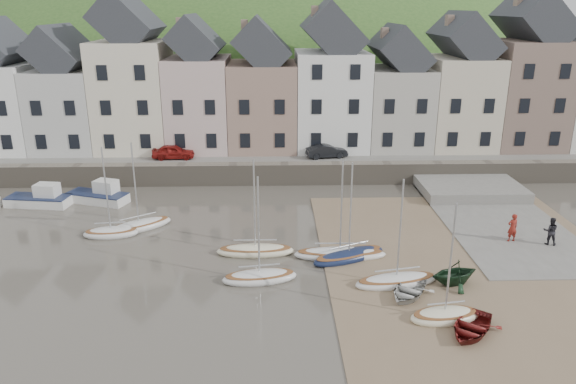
{
  "coord_description": "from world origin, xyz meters",
  "views": [
    {
      "loc": [
        -0.93,
        -27.73,
        14.6
      ],
      "look_at": [
        0.0,
        6.0,
        3.0
      ],
      "focal_mm": 34.08,
      "sensor_mm": 36.0,
      "label": 1
    }
  ],
  "objects_px": {
    "person_dark": "(551,231)",
    "car_left": "(173,152)",
    "rowboat_white": "(408,291)",
    "car_right": "(327,151)",
    "rowboat_red": "(471,327)",
    "sailboat_0": "(139,226)",
    "rowboat_green": "(454,273)",
    "person_red": "(513,228)"
  },
  "relations": [
    {
      "from": "person_dark",
      "to": "car_left",
      "type": "bearing_deg",
      "value": -14.84
    },
    {
      "from": "rowboat_white",
      "to": "car_right",
      "type": "bearing_deg",
      "value": 131.6
    },
    {
      "from": "rowboat_red",
      "to": "car_left",
      "type": "xyz_separation_m",
      "value": [
        -18.03,
        25.5,
        1.84
      ]
    },
    {
      "from": "sailboat_0",
      "to": "person_dark",
      "type": "distance_m",
      "value": 27.02
    },
    {
      "from": "rowboat_white",
      "to": "car_left",
      "type": "distance_m",
      "value": 27.23
    },
    {
      "from": "rowboat_green",
      "to": "person_red",
      "type": "height_order",
      "value": "person_red"
    },
    {
      "from": "rowboat_white",
      "to": "rowboat_red",
      "type": "height_order",
      "value": "rowboat_red"
    },
    {
      "from": "sailboat_0",
      "to": "car_left",
      "type": "distance_m",
      "value": 12.49
    },
    {
      "from": "rowboat_white",
      "to": "car_right",
      "type": "distance_m",
      "value": 22.2
    },
    {
      "from": "sailboat_0",
      "to": "person_dark",
      "type": "relative_size",
      "value": 3.47
    },
    {
      "from": "rowboat_green",
      "to": "rowboat_red",
      "type": "relative_size",
      "value": 0.84
    },
    {
      "from": "car_left",
      "to": "sailboat_0",
      "type": "bearing_deg",
      "value": 176.54
    },
    {
      "from": "rowboat_green",
      "to": "person_dark",
      "type": "distance_m",
      "value": 9.17
    },
    {
      "from": "rowboat_red",
      "to": "rowboat_green",
      "type": "bearing_deg",
      "value": 119.62
    },
    {
      "from": "person_dark",
      "to": "car_right",
      "type": "xyz_separation_m",
      "value": [
        -12.74,
        15.82,
        1.17
      ]
    },
    {
      "from": "rowboat_green",
      "to": "person_dark",
      "type": "height_order",
      "value": "person_dark"
    },
    {
      "from": "person_red",
      "to": "car_left",
      "type": "relative_size",
      "value": 0.51
    },
    {
      "from": "rowboat_green",
      "to": "car_right",
      "type": "bearing_deg",
      "value": 176.83
    },
    {
      "from": "sailboat_0",
      "to": "person_dark",
      "type": "bearing_deg",
      "value": -7.43
    },
    {
      "from": "car_left",
      "to": "rowboat_red",
      "type": "bearing_deg",
      "value": -146.47
    },
    {
      "from": "rowboat_red",
      "to": "person_dark",
      "type": "xyz_separation_m",
      "value": [
        8.38,
        9.68,
        0.64
      ]
    },
    {
      "from": "person_red",
      "to": "person_dark",
      "type": "relative_size",
      "value": 1.03
    },
    {
      "from": "sailboat_0",
      "to": "rowboat_green",
      "type": "xyz_separation_m",
      "value": [
        19.08,
        -8.47,
        0.52
      ]
    },
    {
      "from": "sailboat_0",
      "to": "rowboat_green",
      "type": "distance_m",
      "value": 20.88
    },
    {
      "from": "sailboat_0",
      "to": "rowboat_red",
      "type": "bearing_deg",
      "value": -35.59
    },
    {
      "from": "rowboat_red",
      "to": "person_red",
      "type": "distance_m",
      "value": 11.96
    },
    {
      "from": "sailboat_0",
      "to": "person_red",
      "type": "bearing_deg",
      "value": -6.84
    },
    {
      "from": "rowboat_white",
      "to": "car_left",
      "type": "relative_size",
      "value": 0.82
    },
    {
      "from": "person_red",
      "to": "car_left",
      "type": "distance_m",
      "value": 28.64
    },
    {
      "from": "sailboat_0",
      "to": "rowboat_white",
      "type": "distance_m",
      "value": 18.96
    },
    {
      "from": "person_red",
      "to": "car_left",
      "type": "xyz_separation_m",
      "value": [
        -24.2,
        15.28,
        1.17
      ]
    },
    {
      "from": "person_dark",
      "to": "car_right",
      "type": "distance_m",
      "value": 20.35
    },
    {
      "from": "rowboat_red",
      "to": "person_dark",
      "type": "bearing_deg",
      "value": 86.92
    },
    {
      "from": "rowboat_green",
      "to": "rowboat_red",
      "type": "bearing_deg",
      "value": -24.96
    },
    {
      "from": "rowboat_white",
      "to": "rowboat_green",
      "type": "relative_size",
      "value": 1.12
    },
    {
      "from": "car_left",
      "to": "rowboat_green",
      "type": "bearing_deg",
      "value": -139.75
    },
    {
      "from": "rowboat_red",
      "to": "person_red",
      "type": "relative_size",
      "value": 1.72
    },
    {
      "from": "rowboat_green",
      "to": "car_left",
      "type": "xyz_separation_m",
      "value": [
        -18.71,
        20.8,
        1.45
      ]
    },
    {
      "from": "rowboat_green",
      "to": "rowboat_red",
      "type": "height_order",
      "value": "rowboat_green"
    },
    {
      "from": "sailboat_0",
      "to": "person_dark",
      "type": "xyz_separation_m",
      "value": [
        26.78,
        -3.49,
        0.77
      ]
    },
    {
      "from": "rowboat_white",
      "to": "person_red",
      "type": "relative_size",
      "value": 1.63
    },
    {
      "from": "rowboat_white",
      "to": "car_right",
      "type": "height_order",
      "value": "car_right"
    }
  ]
}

